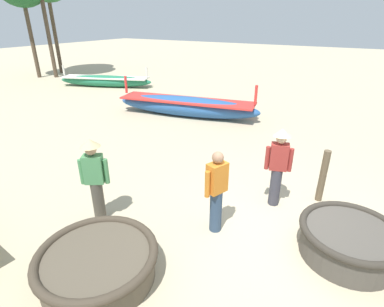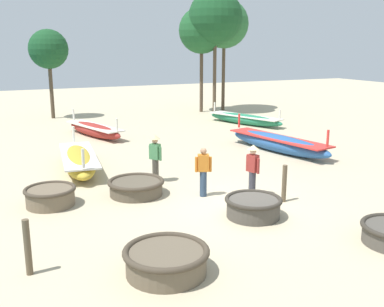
{
  "view_description": "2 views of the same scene",
  "coord_description": "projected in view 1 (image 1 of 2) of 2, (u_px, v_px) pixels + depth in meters",
  "views": [
    {
      "loc": [
        -4.71,
        -0.9,
        3.58
      ],
      "look_at": [
        -0.04,
        1.86,
        1.1
      ],
      "focal_mm": 28.0,
      "sensor_mm": 36.0,
      "label": 1
    },
    {
      "loc": [
        -6.54,
        -11.12,
        4.64
      ],
      "look_at": [
        -0.31,
        2.6,
        1.0
      ],
      "focal_mm": 42.0,
      "sensor_mm": 36.0,
      "label": 2
    }
  ],
  "objects": [
    {
      "name": "ground_plane",
      "position": [
        279.0,
        227.0,
        5.59
      ],
      "size": [
        80.0,
        80.0,
        0.0
      ],
      "primitive_type": "plane",
      "color": "#BCAD8C"
    },
    {
      "name": "coracle_nearest",
      "position": [
        349.0,
        240.0,
        4.82
      ],
      "size": [
        1.59,
        1.59,
        0.56
      ],
      "color": "#4C473F",
      "rests_on": "ground"
    },
    {
      "name": "coracle_far_left",
      "position": [
        98.0,
        263.0,
        4.42
      ],
      "size": [
        1.8,
        1.8,
        0.5
      ],
      "color": "brown",
      "rests_on": "ground"
    },
    {
      "name": "long_boat_ochre_hull",
      "position": [
        186.0,
        106.0,
        11.77
      ],
      "size": [
        2.17,
        5.88,
        1.39
      ],
      "color": "#285693",
      "rests_on": "ground"
    },
    {
      "name": "long_boat_white_hull",
      "position": [
        105.0,
        81.0,
        16.79
      ],
      "size": [
        2.83,
        5.3,
        1.12
      ],
      "color": "#237551",
      "rests_on": "ground"
    },
    {
      "name": "fisherman_standing_left",
      "position": [
        95.0,
        175.0,
        5.43
      ],
      "size": [
        0.37,
        0.46,
        1.67
      ],
      "color": "#4C473D",
      "rests_on": "ground"
    },
    {
      "name": "fisherman_hauling",
      "position": [
        278.0,
        163.0,
        5.91
      ],
      "size": [
        0.36,
        0.51,
        1.67
      ],
      "color": "#383842",
      "rests_on": "ground"
    },
    {
      "name": "fisherman_with_hat",
      "position": [
        217.0,
        190.0,
        5.2
      ],
      "size": [
        0.5,
        0.32,
        1.57
      ],
      "color": "#2D425B",
      "rests_on": "ground"
    },
    {
      "name": "mooring_post_inland",
      "position": [
        323.0,
        176.0,
        6.2
      ],
      "size": [
        0.14,
        0.14,
        1.15
      ],
      "primitive_type": "cylinder",
      "color": "brown",
      "rests_on": "ground"
    }
  ]
}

